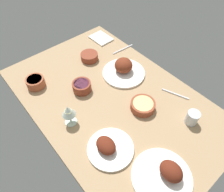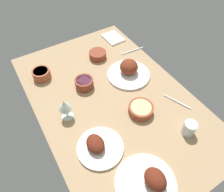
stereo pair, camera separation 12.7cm
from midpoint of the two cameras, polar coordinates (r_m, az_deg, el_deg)
The scene contains 13 objects.
dining_table at distance 130.03cm, azimuth -2.79°, elevation -1.30°, with size 140.00×90.00×4.00cm, color tan.
plate_center_main at distance 141.32cm, azimuth 0.65°, elevation 7.33°, with size 29.10×29.10×11.01cm.
plate_far_side at distance 103.94cm, azimuth 10.94°, elevation -20.87°, with size 28.68×28.68×9.39cm.
plate_near_viewer at distance 108.08cm, azimuth -4.38°, elevation -14.24°, with size 24.10×24.10×7.63cm.
bowl_potatoes at distance 122.03cm, azimuth 5.60°, elevation -2.78°, with size 14.61×14.61×4.83cm.
bowl_onions at distance 132.75cm, azimuth -11.09°, elevation 2.50°, with size 11.84×11.84×6.24cm.
bowl_sauce at distance 144.08cm, azimuth -22.85°, elevation 3.45°, with size 11.72×11.72×6.28cm.
bowl_soup at distance 154.54cm, azimuth -8.68°, elevation 10.68°, with size 12.52×12.52×4.97cm.
wine_glass at distance 113.71cm, azimuth -15.16°, elevation -4.42°, with size 7.60×7.60×14.00cm.
water_tumbler at distance 120.80cm, azimuth 18.57°, elevation -5.92°, with size 6.99×6.99×8.25cm, color silver.
folded_napkin at distance 175.39cm, azimuth -5.21°, elevation 15.55°, with size 17.13×13.20×1.20cm, color white.
fork_loose at distance 134.24cm, azimuth 14.52°, elevation 0.40°, with size 17.54×0.90×0.80cm, color silver.
spoon_loose at distance 163.22cm, azimuth 0.73°, elevation 12.70°, with size 18.85×0.90×0.80cm, color silver.
Camera 1 is at (-62.15, 52.81, 103.47)cm, focal length 33.02 mm.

